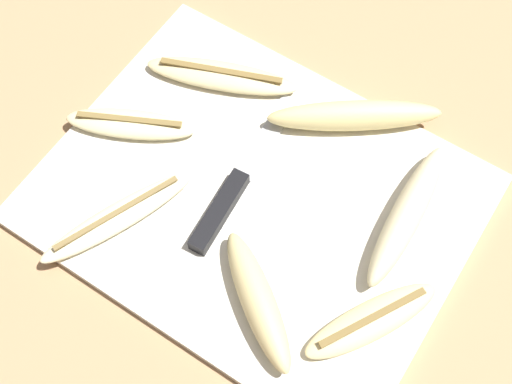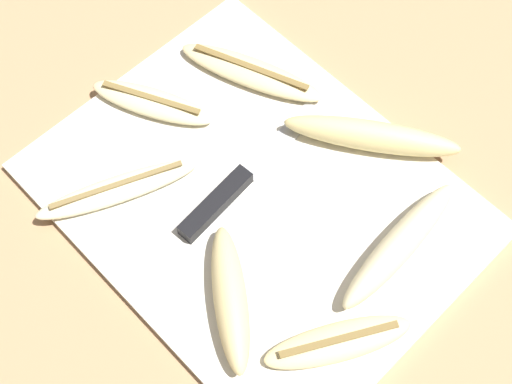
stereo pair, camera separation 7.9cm
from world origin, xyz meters
name	(u,v)px [view 2 (the right image)]	position (x,y,z in m)	size (l,w,h in m)	color
ground_plane	(256,201)	(0.00, 0.00, 0.00)	(4.00, 4.00, 0.00)	tan
cutting_board	(256,198)	(0.00, 0.00, 0.01)	(0.47, 0.36, 0.01)	silver
knife	(228,192)	(-0.02, -0.02, 0.02)	(0.04, 0.23, 0.02)	black
banana_spotted_left	(230,298)	(0.07, -0.11, 0.03)	(0.15, 0.12, 0.04)	#DBC684
banana_cream_curved	(400,244)	(0.15, 0.06, 0.03)	(0.05, 0.19, 0.04)	beige
banana_pale_long	(118,189)	(-0.11, -0.11, 0.02)	(0.10, 0.19, 0.02)	beige
banana_ripe_center	(251,72)	(-0.12, 0.11, 0.02)	(0.19, 0.11, 0.02)	beige
banana_golden_short	(372,136)	(0.04, 0.14, 0.03)	(0.19, 0.15, 0.04)	#EDD689
banana_mellow_near	(338,342)	(0.18, -0.06, 0.02)	(0.11, 0.15, 0.02)	beige
banana_soft_right	(152,102)	(-0.17, -0.01, 0.02)	(0.16, 0.10, 0.02)	beige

